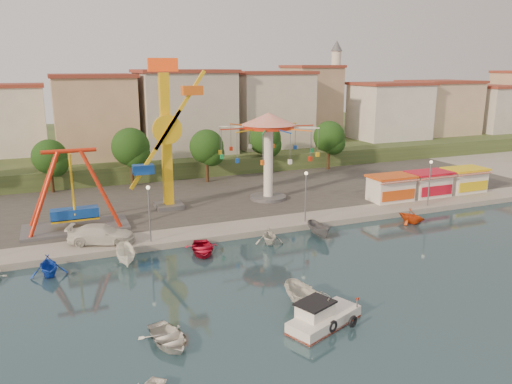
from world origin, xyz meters
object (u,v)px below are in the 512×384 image
pirate_ship_ride (73,192)px  cabin_motorboat (322,319)px  wave_swinger (268,137)px  rowboat_a (168,338)px  van (101,234)px  kamikaze_tower (169,139)px  skiff (307,300)px

pirate_ship_ride → cabin_motorboat: (13.55, -25.10, -3.89)m
wave_swinger → rowboat_a: 33.22m
rowboat_a → van: (-1.95, 18.16, 1.05)m
kamikaze_tower → rowboat_a: size_ratio=4.18×
kamikaze_tower → skiff: bearing=-83.5°
pirate_ship_ride → kamikaze_tower: size_ratio=0.61×
pirate_ship_ride → kamikaze_tower: bearing=19.0°
rowboat_a → skiff: (9.67, 0.45, 0.48)m
cabin_motorboat → rowboat_a: (-9.65, 1.65, -0.09)m
skiff → wave_swinger: bearing=64.0°
wave_swinger → rowboat_a: (-18.32, -26.59, -7.79)m
pirate_ship_ride → van: 6.36m
kamikaze_tower → wave_swinger: 11.70m
rowboat_a → skiff: size_ratio=0.86×
kamikaze_tower → skiff: size_ratio=3.60×
kamikaze_tower → cabin_motorboat: (3.02, -28.73, -8.01)m
cabin_motorboat → wave_swinger: bearing=50.7°
pirate_ship_ride → skiff: 26.94m
cabin_motorboat → skiff: skiff is taller
rowboat_a → pirate_ship_ride: bearing=88.0°
pirate_ship_ride → van: size_ratio=1.69×
pirate_ship_ride → skiff: pirate_ship_ride is taller
cabin_motorboat → van: bearing=98.1°
pirate_ship_ride → wave_swinger: 22.76m
kamikaze_tower → skiff: 27.87m
wave_swinger → kamikaze_tower: bearing=177.6°
skiff → van: 21.19m
wave_swinger → rowboat_a: wave_swinger is taller
kamikaze_tower → skiff: (3.04, -26.64, -7.63)m
pirate_ship_ride → rowboat_a: (3.90, -23.45, -3.98)m
kamikaze_tower → cabin_motorboat: kamikaze_tower is taller
pirate_ship_ride → wave_swinger: bearing=8.1°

